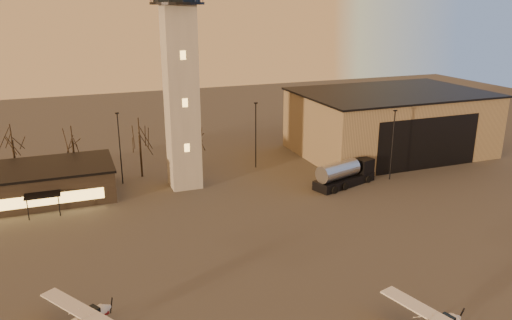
# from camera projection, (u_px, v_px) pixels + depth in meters

# --- Properties ---
(ground) EXTENTS (220.00, 220.00, 0.00)m
(ground) POSITION_uv_depth(u_px,v_px,m) (267.00, 300.00, 42.47)
(ground) COLOR #494644
(ground) RESTS_ON ground
(control_tower) EXTENTS (6.80, 6.80, 32.60)m
(control_tower) POSITION_uv_depth(u_px,v_px,m) (180.00, 67.00, 64.26)
(control_tower) COLOR #9A9792
(control_tower) RESTS_ON ground
(hangar) EXTENTS (30.60, 20.60, 10.30)m
(hangar) POSITION_uv_depth(u_px,v_px,m) (389.00, 122.00, 83.46)
(hangar) COLOR #9B8966
(hangar) RESTS_ON ground
(terminal) EXTENTS (25.40, 12.20, 4.30)m
(terminal) POSITION_uv_depth(u_px,v_px,m) (10.00, 186.00, 62.78)
(terminal) COLOR black
(terminal) RESTS_ON ground
(light_poles) EXTENTS (58.50, 12.25, 10.14)m
(light_poles) POSITION_uv_depth(u_px,v_px,m) (186.00, 146.00, 68.61)
(light_poles) COLOR black
(light_poles) RESTS_ON ground
(tree_row) EXTENTS (37.20, 9.20, 8.80)m
(tree_row) POSITION_uv_depth(u_px,v_px,m) (74.00, 137.00, 70.86)
(tree_row) COLOR black
(tree_row) RESTS_ON ground
(fuel_truck) EXTENTS (10.09, 5.50, 3.60)m
(fuel_truck) POSITION_uv_depth(u_px,v_px,m) (344.00, 175.00, 68.96)
(fuel_truck) COLOR black
(fuel_truck) RESTS_ON ground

